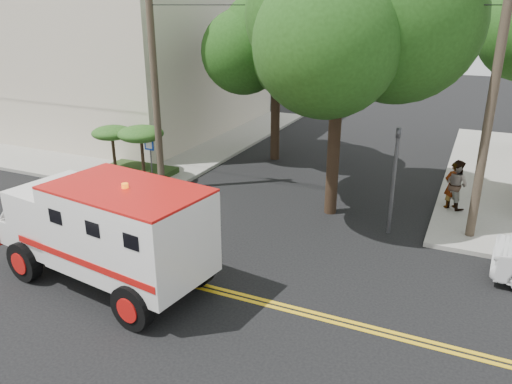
% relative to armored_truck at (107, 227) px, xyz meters
% --- Properties ---
extents(ground, '(100.00, 100.00, 0.00)m').
position_rel_armored_truck_xyz_m(ground, '(2.51, 0.83, -1.69)').
color(ground, black).
rests_on(ground, ground).
extents(sidewalk_nw, '(17.00, 17.00, 0.15)m').
position_rel_armored_truck_xyz_m(sidewalk_nw, '(-10.99, 14.33, -1.61)').
color(sidewalk_nw, gray).
rests_on(sidewalk_nw, ground).
extents(building_left, '(16.00, 14.00, 10.00)m').
position_rel_armored_truck_xyz_m(building_left, '(-12.99, 15.83, 3.46)').
color(building_left, beige).
rests_on(building_left, sidewalk_nw).
extents(utility_pole_left, '(0.28, 0.28, 9.00)m').
position_rel_armored_truck_xyz_m(utility_pole_left, '(-3.09, 6.83, 2.81)').
color(utility_pole_left, '#382D23').
rests_on(utility_pole_left, ground).
extents(utility_pole_right, '(0.28, 0.28, 9.00)m').
position_rel_armored_truck_xyz_m(utility_pole_right, '(8.81, 7.03, 2.81)').
color(utility_pole_right, '#382D23').
rests_on(utility_pole_right, ground).
extents(tree_main, '(6.08, 5.70, 9.85)m').
position_rel_armored_truck_xyz_m(tree_main, '(4.45, 7.04, 5.51)').
color(tree_main, black).
rests_on(tree_main, ground).
extents(tree_left, '(4.48, 4.20, 7.70)m').
position_rel_armored_truck_xyz_m(tree_left, '(-0.16, 12.62, 4.04)').
color(tree_left, black).
rests_on(tree_left, ground).
extents(traffic_signal, '(0.15, 0.18, 3.60)m').
position_rel_armored_truck_xyz_m(traffic_signal, '(6.31, 6.43, 0.54)').
color(traffic_signal, '#3F3F42').
rests_on(traffic_signal, ground).
extents(accessibility_sign, '(0.45, 0.10, 2.02)m').
position_rel_armored_truck_xyz_m(accessibility_sign, '(-3.69, 7.01, -0.32)').
color(accessibility_sign, '#3F3F42').
rests_on(accessibility_sign, ground).
extents(palm_planter, '(3.52, 2.63, 2.36)m').
position_rel_armored_truck_xyz_m(palm_planter, '(-4.92, 7.46, -0.04)').
color(palm_planter, '#1E3314').
rests_on(palm_planter, sidewalk_nw).
extents(armored_truck, '(6.78, 3.36, 2.96)m').
position_rel_armored_truck_xyz_m(armored_truck, '(0.00, 0.00, 0.00)').
color(armored_truck, silver).
rests_on(armored_truck, ground).
extents(pedestrian_a, '(0.77, 0.72, 1.77)m').
position_rel_armored_truck_xyz_m(pedestrian_a, '(8.01, 9.26, -0.65)').
color(pedestrian_a, gray).
rests_on(pedestrian_a, sidewalk_ne).
extents(pedestrian_b, '(1.13, 1.10, 1.84)m').
position_rel_armored_truck_xyz_m(pedestrian_b, '(8.12, 9.30, -0.62)').
color(pedestrian_b, gray).
rests_on(pedestrian_b, sidewalk_ne).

